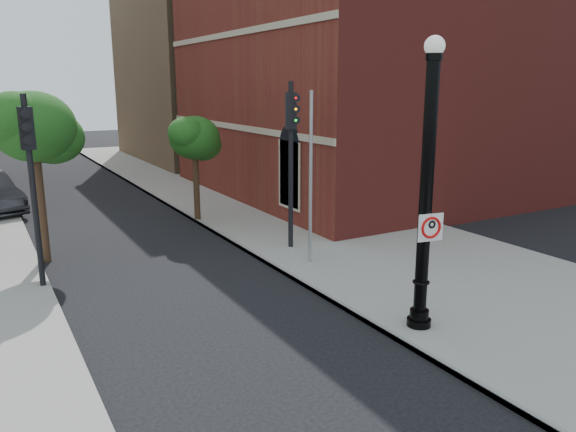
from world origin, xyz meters
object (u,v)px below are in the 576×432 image
traffic_signal_left (30,161)px  traffic_signal_right (291,139)px  lamppost (426,203)px  no_parking_sign (431,227)px

traffic_signal_left → traffic_signal_right: bearing=-6.6°
lamppost → no_parking_sign: size_ratio=10.52×
no_parking_sign → traffic_signal_left: (-7.02, 7.07, 1.05)m
traffic_signal_right → no_parking_sign: bearing=-70.9°
no_parking_sign → traffic_signal_right: 7.13m
lamppost → traffic_signal_right: lamppost is taller
no_parking_sign → traffic_signal_right: (0.60, 6.99, 1.26)m
lamppost → traffic_signal_left: (-6.99, 6.91, 0.55)m
lamppost → traffic_signal_left: bearing=135.3°
lamppost → traffic_signal_left: lamppost is taller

